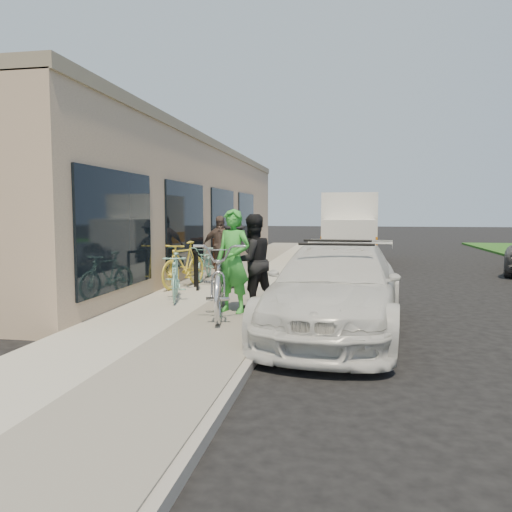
{
  "coord_description": "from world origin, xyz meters",
  "views": [
    {
      "loc": [
        0.72,
        -8.64,
        1.94
      ],
      "look_at": [
        -1.08,
        1.19,
        1.05
      ],
      "focal_mm": 35.0,
      "sensor_mm": 36.0,
      "label": 1
    }
  ],
  "objects": [
    {
      "name": "ground",
      "position": [
        0.0,
        0.0,
        0.0
      ],
      "size": [
        120.0,
        120.0,
        0.0
      ],
      "primitive_type": "plane",
      "color": "black",
      "rests_on": "ground"
    },
    {
      "name": "sidewalk",
      "position": [
        -2.0,
        3.0,
        0.07
      ],
      "size": [
        3.0,
        34.0,
        0.15
      ],
      "primitive_type": "cube",
      "color": "#9E9B8E",
      "rests_on": "ground"
    },
    {
      "name": "curb",
      "position": [
        -0.45,
        3.0,
        0.07
      ],
      "size": [
        0.12,
        34.0,
        0.13
      ],
      "primitive_type": "cube",
      "color": "gray",
      "rests_on": "ground"
    },
    {
      "name": "storefront",
      "position": [
        -5.24,
        7.99,
        2.12
      ],
      "size": [
        3.6,
        20.0,
        4.22
      ],
      "color": "tan",
      "rests_on": "ground"
    },
    {
      "name": "bike_rack",
      "position": [
        -2.73,
        2.43,
        0.68
      ],
      "size": [
        0.28,
        0.59,
        0.88
      ],
      "rotation": [
        0.0,
        0.0,
        0.4
      ],
      "color": "black",
      "rests_on": "sidewalk"
    },
    {
      "name": "sandwich_board",
      "position": [
        -3.13,
        6.53,
        0.64
      ],
      "size": [
        0.7,
        0.7,
        0.96
      ],
      "rotation": [
        0.0,
        0.0,
        0.2
      ],
      "color": "black",
      "rests_on": "sidewalk"
    },
    {
      "name": "sedan_white",
      "position": [
        0.56,
        -0.61,
        0.71
      ],
      "size": [
        2.46,
        5.08,
        1.46
      ],
      "rotation": [
        0.0,
        0.0,
        -0.1
      ],
      "color": "silver",
      "rests_on": "ground"
    },
    {
      "name": "sedan_silver",
      "position": [
        0.54,
        5.29,
        0.53
      ],
      "size": [
        1.38,
        3.18,
        1.07
      ],
      "primitive_type": "imported",
      "rotation": [
        0.0,
        0.0,
        -0.04
      ],
      "color": "gray",
      "rests_on": "ground"
    },
    {
      "name": "moving_truck",
      "position": [
        0.8,
        11.14,
        1.17
      ],
      "size": [
        2.1,
        5.41,
        2.64
      ],
      "rotation": [
        0.0,
        0.0,
        -0.02
      ],
      "color": "silver",
      "rests_on": "ground"
    },
    {
      "name": "tandem_bike",
      "position": [
        -1.42,
        -0.28,
        0.78
      ],
      "size": [
        1.31,
        2.54,
        1.27
      ],
      "primitive_type": "imported",
      "rotation": [
        0.0,
        0.0,
        0.2
      ],
      "color": "silver",
      "rests_on": "sidewalk"
    },
    {
      "name": "woman_rider",
      "position": [
        -1.27,
        -0.06,
        1.07
      ],
      "size": [
        0.77,
        0.63,
        1.84
      ],
      "primitive_type": "imported",
      "rotation": [
        0.0,
        0.0,
        -0.32
      ],
      "color": "green",
      "rests_on": "sidewalk"
    },
    {
      "name": "man_standing",
      "position": [
        -1.01,
        0.39,
        1.02
      ],
      "size": [
        1.07,
        1.06,
        1.75
      ],
      "primitive_type": "imported",
      "rotation": [
        0.0,
        0.0,
        3.87
      ],
      "color": "black",
      "rests_on": "sidewalk"
    },
    {
      "name": "cruiser_bike_a",
      "position": [
        -2.71,
        0.95,
        0.62
      ],
      "size": [
        0.88,
        1.64,
        0.95
      ],
      "primitive_type": "imported",
      "rotation": [
        0.0,
        0.0,
        0.29
      ],
      "color": "#83C4AE",
      "rests_on": "sidewalk"
    },
    {
      "name": "cruiser_bike_b",
      "position": [
        -2.97,
        4.0,
        0.59
      ],
      "size": [
        0.73,
        1.73,
        0.89
      ],
      "primitive_type": "imported",
      "rotation": [
        0.0,
        0.0,
        0.09
      ],
      "color": "#83C4AE",
      "rests_on": "sidewalk"
    },
    {
      "name": "cruiser_bike_c",
      "position": [
        -3.09,
        2.61,
        0.69
      ],
      "size": [
        0.95,
        1.87,
        1.08
      ],
      "primitive_type": "imported",
      "rotation": [
        0.0,
        0.0,
        -0.25
      ],
      "color": "gold",
      "rests_on": "sidewalk"
    },
    {
      "name": "bystander_a",
      "position": [
        -2.26,
        4.46,
        0.93
      ],
      "size": [
        1.07,
        0.68,
        1.57
      ],
      "primitive_type": "imported",
      "rotation": [
        0.0,
        0.0,
        3.04
      ],
      "color": "black",
      "rests_on": "sidewalk"
    },
    {
      "name": "bystander_b",
      "position": [
        -2.69,
        4.46,
        0.99
      ],
      "size": [
        1.0,
        0.43,
        1.69
      ],
      "primitive_type": "imported",
      "rotation": [
        0.0,
        0.0,
        0.02
      ],
      "color": "brown",
      "rests_on": "sidewalk"
    }
  ]
}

